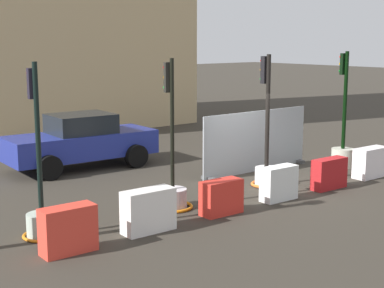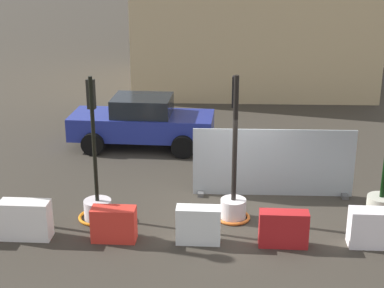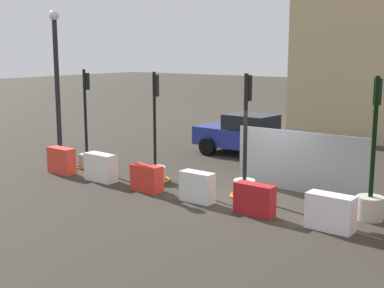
{
  "view_description": "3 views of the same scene",
  "coord_description": "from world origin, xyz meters",
  "px_view_note": "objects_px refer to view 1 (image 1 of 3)",
  "views": [
    {
      "loc": [
        -11.38,
        -10.83,
        3.92
      ],
      "look_at": [
        -2.22,
        0.42,
        1.3
      ],
      "focal_mm": 54.69,
      "sensor_mm": 36.0,
      "label": 1
    },
    {
      "loc": [
        -0.63,
        -12.88,
        6.33
      ],
      "look_at": [
        -1.15,
        0.44,
        1.67
      ],
      "focal_mm": 54.55,
      "sensor_mm": 36.0,
      "label": 2
    },
    {
      "loc": [
        7.24,
        -12.7,
        4.17
      ],
      "look_at": [
        -1.98,
        -0.21,
        1.35
      ],
      "focal_mm": 48.85,
      "sensor_mm": 36.0,
      "label": 3
    }
  ],
  "objects_px": {
    "traffic_light_3": "(343,147)",
    "construction_barrier_3": "(279,183)",
    "traffic_light_2": "(266,162)",
    "construction_barrier_1": "(148,211)",
    "car_blue_estate": "(81,141)",
    "construction_barrier_5": "(371,162)",
    "traffic_light_1": "(172,187)",
    "construction_barrier_2": "(221,197)",
    "construction_barrier_0": "(68,230)",
    "construction_barrier_4": "(329,174)",
    "traffic_light_0": "(41,209)"
  },
  "relations": [
    {
      "from": "traffic_light_3",
      "to": "construction_barrier_3",
      "type": "height_order",
      "value": "traffic_light_3"
    },
    {
      "from": "traffic_light_2",
      "to": "construction_barrier_1",
      "type": "height_order",
      "value": "traffic_light_2"
    },
    {
      "from": "construction_barrier_3",
      "to": "traffic_light_3",
      "type": "bearing_deg",
      "value": 17.14
    },
    {
      "from": "car_blue_estate",
      "to": "construction_barrier_3",
      "type": "bearing_deg",
      "value": -72.54
    },
    {
      "from": "traffic_light_2",
      "to": "construction_barrier_3",
      "type": "distance_m",
      "value": 1.46
    },
    {
      "from": "construction_barrier_5",
      "to": "construction_barrier_1",
      "type": "bearing_deg",
      "value": 179.53
    },
    {
      "from": "traffic_light_1",
      "to": "car_blue_estate",
      "type": "distance_m",
      "value": 5.24
    },
    {
      "from": "construction_barrier_2",
      "to": "construction_barrier_3",
      "type": "relative_size",
      "value": 1.01
    },
    {
      "from": "construction_barrier_2",
      "to": "construction_barrier_3",
      "type": "xyz_separation_m",
      "value": [
        1.88,
        -0.03,
        0.03
      ]
    },
    {
      "from": "construction_barrier_1",
      "to": "construction_barrier_0",
      "type": "bearing_deg",
      "value": -178.23
    },
    {
      "from": "construction_barrier_2",
      "to": "car_blue_estate",
      "type": "distance_m",
      "value": 6.3
    },
    {
      "from": "construction_barrier_4",
      "to": "construction_barrier_3",
      "type": "bearing_deg",
      "value": 177.57
    },
    {
      "from": "traffic_light_0",
      "to": "construction_barrier_0",
      "type": "distance_m",
      "value": 1.16
    },
    {
      "from": "construction_barrier_0",
      "to": "construction_barrier_4",
      "type": "height_order",
      "value": "construction_barrier_0"
    },
    {
      "from": "traffic_light_2",
      "to": "traffic_light_3",
      "type": "xyz_separation_m",
      "value": [
        3.53,
        0.13,
        0.0
      ]
    },
    {
      "from": "traffic_light_0",
      "to": "car_blue_estate",
      "type": "relative_size",
      "value": 0.75
    },
    {
      "from": "traffic_light_2",
      "to": "construction_barrier_4",
      "type": "bearing_deg",
      "value": -50.51
    },
    {
      "from": "construction_barrier_2",
      "to": "construction_barrier_4",
      "type": "distance_m",
      "value": 3.73
    },
    {
      "from": "traffic_light_0",
      "to": "car_blue_estate",
      "type": "height_order",
      "value": "traffic_light_0"
    },
    {
      "from": "construction_barrier_2",
      "to": "construction_barrier_4",
      "type": "height_order",
      "value": "construction_barrier_4"
    },
    {
      "from": "traffic_light_0",
      "to": "traffic_light_1",
      "type": "bearing_deg",
      "value": -0.92
    },
    {
      "from": "traffic_light_1",
      "to": "construction_barrier_4",
      "type": "distance_m",
      "value": 4.47
    },
    {
      "from": "traffic_light_3",
      "to": "construction_barrier_3",
      "type": "bearing_deg",
      "value": -162.86
    },
    {
      "from": "traffic_light_2",
      "to": "construction_barrier_1",
      "type": "relative_size",
      "value": 3.13
    },
    {
      "from": "construction_barrier_0",
      "to": "traffic_light_2",
      "type": "bearing_deg",
      "value": 10.48
    },
    {
      "from": "construction_barrier_0",
      "to": "construction_barrier_2",
      "type": "xyz_separation_m",
      "value": [
        3.82,
        0.03,
        -0.05
      ]
    },
    {
      "from": "traffic_light_0",
      "to": "construction_barrier_0",
      "type": "relative_size",
      "value": 3.36
    },
    {
      "from": "construction_barrier_5",
      "to": "car_blue_estate",
      "type": "relative_size",
      "value": 0.24
    },
    {
      "from": "construction_barrier_2",
      "to": "car_blue_estate",
      "type": "relative_size",
      "value": 0.21
    },
    {
      "from": "traffic_light_3",
      "to": "construction_barrier_1",
      "type": "height_order",
      "value": "traffic_light_3"
    },
    {
      "from": "construction_barrier_4",
      "to": "construction_barrier_5",
      "type": "xyz_separation_m",
      "value": [
        1.98,
        0.07,
        0.02
      ]
    },
    {
      "from": "construction_barrier_5",
      "to": "construction_barrier_4",
      "type": "bearing_deg",
      "value": -177.92
    },
    {
      "from": "construction_barrier_1",
      "to": "construction_barrier_4",
      "type": "bearing_deg",
      "value": -1.35
    },
    {
      "from": "construction_barrier_2",
      "to": "construction_barrier_4",
      "type": "xyz_separation_m",
      "value": [
        3.73,
        -0.1,
        0.01
      ]
    },
    {
      "from": "traffic_light_2",
      "to": "construction_barrier_1",
      "type": "bearing_deg",
      "value": -166.19
    },
    {
      "from": "construction_barrier_4",
      "to": "traffic_light_1",
      "type": "bearing_deg",
      "value": 164.72
    },
    {
      "from": "construction_barrier_0",
      "to": "construction_barrier_3",
      "type": "distance_m",
      "value": 5.7
    },
    {
      "from": "traffic_light_2",
      "to": "construction_barrier_3",
      "type": "bearing_deg",
      "value": -123.71
    },
    {
      "from": "construction_barrier_5",
      "to": "traffic_light_0",
      "type": "bearing_deg",
      "value": 173.09
    },
    {
      "from": "construction_barrier_3",
      "to": "construction_barrier_4",
      "type": "relative_size",
      "value": 0.92
    },
    {
      "from": "car_blue_estate",
      "to": "construction_barrier_5",
      "type": "bearing_deg",
      "value": -47.32
    },
    {
      "from": "construction_barrier_4",
      "to": "car_blue_estate",
      "type": "distance_m",
      "value": 7.47
    },
    {
      "from": "traffic_light_2",
      "to": "car_blue_estate",
      "type": "bearing_deg",
      "value": 118.61
    },
    {
      "from": "construction_barrier_0",
      "to": "construction_barrier_5",
      "type": "relative_size",
      "value": 0.92
    },
    {
      "from": "traffic_light_0",
      "to": "car_blue_estate",
      "type": "bearing_deg",
      "value": 54.3
    },
    {
      "from": "traffic_light_0",
      "to": "traffic_light_3",
      "type": "relative_size",
      "value": 0.98
    },
    {
      "from": "traffic_light_3",
      "to": "construction_barrier_4",
      "type": "relative_size",
      "value": 3.3
    },
    {
      "from": "construction_barrier_3",
      "to": "construction_barrier_5",
      "type": "bearing_deg",
      "value": -0.1
    },
    {
      "from": "construction_barrier_0",
      "to": "car_blue_estate",
      "type": "xyz_separation_m",
      "value": [
        3.71,
        6.31,
        0.39
      ]
    },
    {
      "from": "traffic_light_2",
      "to": "construction_barrier_0",
      "type": "xyz_separation_m",
      "value": [
        -6.5,
        -1.2,
        -0.19
      ]
    }
  ]
}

